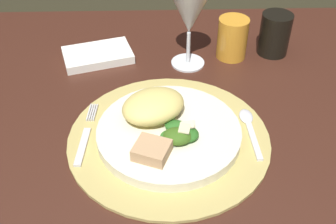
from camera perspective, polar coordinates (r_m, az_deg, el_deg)
name	(u,v)px	position (r m, az deg, el deg)	size (l,w,h in m)	color
dining_table	(148,167)	(0.88, -2.80, -7.67)	(1.28, 0.85, 0.75)	#3C1E14
placemat	(169,138)	(0.72, 0.12, -3.61)	(0.35, 0.35, 0.01)	tan
dinner_plate	(169,133)	(0.71, 0.12, -2.88)	(0.25, 0.25, 0.02)	silver
pasta_serving	(153,106)	(0.71, -2.06, 0.84)	(0.11, 0.09, 0.04)	#E0CA6C
salad_greens	(179,134)	(0.68, 1.53, -3.02)	(0.07, 0.07, 0.03)	#2A6221
bread_piece	(152,150)	(0.65, -2.25, -5.31)	(0.05, 0.05, 0.02)	tan
fork	(86,136)	(0.73, -11.33, -3.28)	(0.02, 0.16, 0.00)	silver
spoon	(249,125)	(0.75, 11.11, -1.75)	(0.02, 0.13, 0.01)	silver
napkin	(98,55)	(0.93, -9.70, 7.77)	(0.15, 0.09, 0.02)	white
wine_glass	(190,14)	(0.85, 3.00, 13.42)	(0.08, 0.08, 0.17)	silver
amber_tumbler	(232,38)	(0.92, 8.90, 10.06)	(0.07, 0.07, 0.09)	orange
dark_tumbler	(275,34)	(0.95, 14.55, 10.40)	(0.07, 0.07, 0.09)	black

